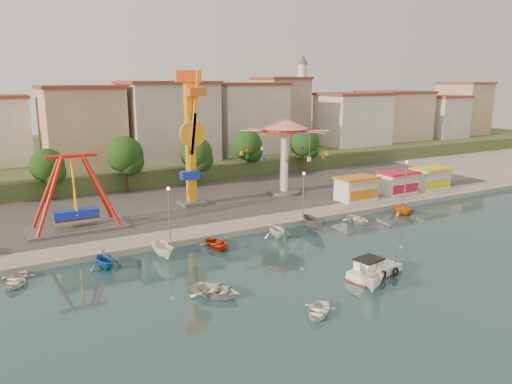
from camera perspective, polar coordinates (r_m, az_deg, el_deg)
ground at (r=43.24m, az=6.55°, el=-9.13°), size 200.00×200.00×0.00m
quay_deck at (r=98.48m, az=-15.20°, el=3.14°), size 200.00×100.00×0.60m
asphalt_pad at (r=68.44m, az=-8.37°, el=-0.41°), size 90.00×28.00×0.01m
hill_terrace at (r=103.10m, az=-15.95°, el=4.18°), size 200.00×60.00×3.00m
pirate_ship_ride at (r=55.19m, az=-20.03°, el=-0.21°), size 10.00×5.00×8.00m
kamikaze_tower at (r=61.69m, az=-7.38°, el=5.74°), size 3.29×3.10×16.50m
wave_swinger at (r=67.73m, az=3.26°, el=6.10°), size 11.60×11.60×10.40m
booth_left at (r=66.29m, az=11.38°, el=0.43°), size 5.40×3.78×3.08m
booth_mid at (r=71.26m, az=15.87°, el=1.05°), size 5.40×3.78×3.08m
booth_right at (r=75.97m, az=19.32°, el=1.52°), size 5.40×3.78×3.08m
lamp_post_1 at (r=49.67m, az=-9.88°, el=-2.55°), size 0.14×0.14×5.00m
lamp_post_2 at (r=56.86m, az=5.44°, el=-0.46°), size 0.14×0.14×5.00m
lamp_post_3 at (r=67.16m, az=16.70°, el=1.11°), size 0.14×0.14×5.00m
tree_1 at (r=69.77m, az=-22.76°, el=2.83°), size 4.35×4.35×6.80m
tree_2 at (r=71.08m, az=-14.75°, el=4.16°), size 5.02×5.02×7.85m
tree_3 at (r=72.97m, az=-6.83°, el=4.42°), size 4.68×4.68×7.32m
tree_4 at (r=79.91m, az=-1.03°, el=5.37°), size 4.86×4.86×7.60m
tree_5 at (r=83.64m, az=5.62°, el=5.62°), size 4.83×4.83×7.54m
building_2 at (r=85.96m, az=-19.12°, el=7.13°), size 11.95×9.28×11.23m
building_3 at (r=86.65m, az=-9.63°, el=7.01°), size 12.59×10.50×9.20m
building_4 at (r=95.12m, az=-2.66°, el=7.69°), size 10.75×9.23×9.24m
building_5 at (r=100.20m, az=4.70°, el=8.49°), size 12.77×10.96×11.21m
building_6 at (r=106.03m, az=10.52°, el=8.86°), size 8.23×8.98×12.36m
building_7 at (r=117.69m, az=13.41°, el=8.23°), size 11.59×10.93×8.76m
building_8 at (r=123.13m, az=20.35°, el=8.86°), size 12.84×9.28×12.58m
building_9 at (r=135.48m, az=23.15°, el=8.21°), size 12.95×9.17×9.21m
minaret at (r=105.06m, az=5.26°, el=10.83°), size 2.80×2.80×18.00m
cabin_motorboat at (r=43.11m, az=13.26°, el=-8.78°), size 5.34×2.80×1.79m
rowboat_a at (r=38.68m, az=-4.57°, el=-11.13°), size 4.72×5.05×0.85m
rowboat_b at (r=35.95m, az=7.07°, el=-13.30°), size 3.90×3.83×0.66m
skiff at (r=40.75m, az=13.04°, el=-9.43°), size 4.22×4.75×1.79m
moored_boat_0 at (r=44.89m, az=-25.83°, el=-9.03°), size 3.45×4.17×0.75m
moored_boat_1 at (r=45.55m, az=-16.95°, el=-7.32°), size 3.28×3.64×1.70m
moored_boat_2 at (r=46.89m, az=-10.59°, el=-6.54°), size 1.48×3.82×1.47m
moored_boat_3 at (r=48.92m, az=-4.49°, el=-5.96°), size 2.67×3.71×0.76m
moored_boat_4 at (r=51.91m, az=2.42°, el=-4.24°), size 3.30×3.69×1.76m
moored_boat_5 at (r=54.51m, az=6.66°, el=-3.61°), size 1.91×4.09×1.53m
moored_boat_6 at (r=58.38m, az=11.57°, el=-3.08°), size 2.60×3.60×0.74m
moored_boat_7 at (r=62.95m, az=16.40°, el=-1.71°), size 3.47×3.83×1.75m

